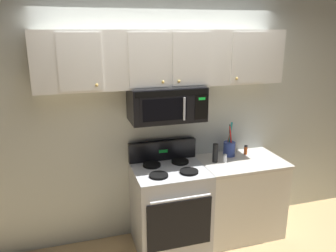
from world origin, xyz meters
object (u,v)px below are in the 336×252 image
(utensil_crock_blue, at_px, (229,148))
(salt_shaker, at_px, (225,158))
(over_range_microwave, at_px, (167,103))
(spice_jar, at_px, (246,150))
(stove_range, at_px, (170,206))
(pepper_mill, at_px, (215,153))

(utensil_crock_blue, xyz_separation_m, salt_shaker, (-0.14, -0.17, -0.05))
(over_range_microwave, xyz_separation_m, spice_jar, (0.97, 0.04, -0.62))
(salt_shaker, bearing_deg, stove_range, -179.96)
(over_range_microwave, distance_m, salt_shaker, 0.90)
(salt_shaker, relative_size, pepper_mill, 0.45)
(utensil_crock_blue, bearing_deg, salt_shaker, -128.40)
(stove_range, xyz_separation_m, pepper_mill, (0.53, 0.04, 0.54))
(stove_range, height_order, spice_jar, stove_range)
(stove_range, distance_m, salt_shaker, 0.79)
(stove_range, distance_m, pepper_mill, 0.76)
(utensil_crock_blue, distance_m, salt_shaker, 0.22)
(utensil_crock_blue, xyz_separation_m, pepper_mill, (-0.23, -0.13, 0.01))
(spice_jar, bearing_deg, utensil_crock_blue, 174.56)
(stove_range, height_order, pepper_mill, stove_range)
(pepper_mill, height_order, spice_jar, pepper_mill)
(pepper_mill, relative_size, spice_jar, 1.90)
(spice_jar, bearing_deg, pepper_mill, -166.17)
(spice_jar, bearing_deg, over_range_microwave, -177.87)
(over_range_microwave, xyz_separation_m, pepper_mill, (0.53, -0.07, -0.57))
(over_range_microwave, height_order, pepper_mill, over_range_microwave)
(stove_range, distance_m, utensil_crock_blue, 0.95)
(stove_range, xyz_separation_m, over_range_microwave, (-0.00, 0.12, 1.11))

